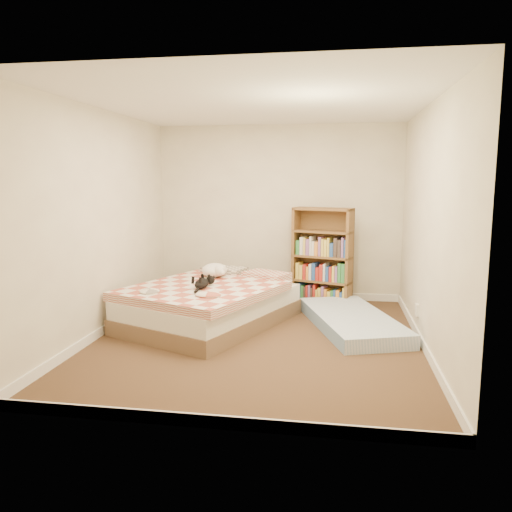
# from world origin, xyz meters

# --- Properties ---
(room) EXTENTS (3.51, 4.01, 2.51)m
(room) POSITION_xyz_m (0.00, 0.00, 1.20)
(room) COLOR #41291B
(room) RESTS_ON ground
(bed) EXTENTS (2.10, 2.43, 0.54)m
(bed) POSITION_xyz_m (-0.65, 0.55, 0.25)
(bed) COLOR brown
(bed) RESTS_ON room
(bookshelf) EXTENTS (0.89, 0.51, 1.35)m
(bookshelf) POSITION_xyz_m (0.65, 1.67, 0.51)
(bookshelf) COLOR brown
(bookshelf) RESTS_ON room
(floor_mattress) EXTENTS (1.33, 1.95, 0.16)m
(floor_mattress) POSITION_xyz_m (1.04, 0.61, 0.08)
(floor_mattress) COLOR #6F92B9
(floor_mattress) RESTS_ON room
(black_cat) EXTENTS (0.26, 0.56, 0.13)m
(black_cat) POSITION_xyz_m (-0.69, 0.31, 0.54)
(black_cat) COLOR black
(black_cat) RESTS_ON bed
(white_dog) EXTENTS (0.37, 0.38, 0.18)m
(white_dog) POSITION_xyz_m (-0.70, 0.96, 0.58)
(white_dog) COLOR silver
(white_dog) RESTS_ON bed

